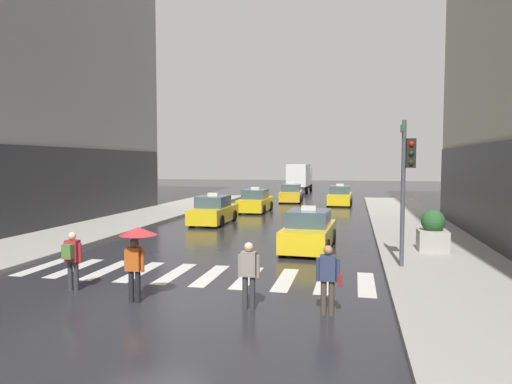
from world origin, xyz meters
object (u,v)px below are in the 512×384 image
object	(u,v)px
taxi_third	(256,202)
pedestrian_with_handbag	(328,276)
traffic_light_pole	(407,172)
box_truck	(300,177)
taxi_fourth	(340,197)
pedestrian_with_umbrella	(137,244)
taxi_second	(214,211)
taxi_lead	(309,232)
taxi_fifth	(291,194)
pedestrian_plain_coat	(249,271)
planter_near_corner	(433,232)
pedestrian_with_backpack	(72,256)

from	to	relation	value
taxi_third	pedestrian_with_handbag	size ratio (longest dim) A/B	2.76
traffic_light_pole	box_truck	world-z (taller)	traffic_light_pole
taxi_fourth	pedestrian_with_umbrella	size ratio (longest dim) A/B	2.36
taxi_second	taxi_lead	bearing A→B (deg)	-47.09
pedestrian_with_handbag	box_truck	bearing A→B (deg)	97.64
taxi_third	taxi_lead	bearing A→B (deg)	-68.88
taxi_second	taxi_fifth	distance (m)	15.51
box_truck	pedestrian_with_handbag	xyz separation A→B (m)	(5.72, -42.67, -0.92)
taxi_second	pedestrian_with_umbrella	xyz separation A→B (m)	(2.64, -14.82, 0.79)
taxi_fifth	pedestrian_plain_coat	distance (m)	30.22
box_truck	pedestrian_with_umbrella	bearing A→B (deg)	-88.80
taxi_fourth	taxi_third	bearing A→B (deg)	-132.13
traffic_light_pole	taxi_third	distance (m)	18.80
taxi_fifth	pedestrian_with_handbag	distance (m)	30.48
pedestrian_with_umbrella	planter_near_corner	distance (m)	11.63
traffic_light_pole	taxi_second	world-z (taller)	traffic_light_pole
pedestrian_with_backpack	pedestrian_with_umbrella	bearing A→B (deg)	-14.55
pedestrian_with_backpack	pedestrian_plain_coat	world-z (taller)	same
taxi_second	box_truck	world-z (taller)	box_truck
pedestrian_with_backpack	pedestrian_plain_coat	xyz separation A→B (m)	(5.17, -0.52, -0.03)
pedestrian_with_umbrella	pedestrian_plain_coat	bearing A→B (deg)	1.36
taxi_fifth	pedestrian_with_handbag	size ratio (longest dim) A/B	2.80
taxi_lead	pedestrian_with_backpack	xyz separation A→B (m)	(-5.85, -7.53, 0.25)
traffic_light_pole	taxi_second	bearing A→B (deg)	134.60
pedestrian_with_umbrella	taxi_lead	bearing A→B (deg)	66.17
taxi_fifth	traffic_light_pole	bearing A→B (deg)	-73.97
taxi_lead	planter_near_corner	xyz separation A→B (m)	(4.81, -0.09, 0.15)
taxi_fourth	planter_near_corner	size ratio (longest dim) A/B	2.87
pedestrian_with_umbrella	planter_near_corner	xyz separation A→B (m)	(8.39, 8.03, -0.64)
taxi_lead	taxi_fourth	distance (m)	19.82
traffic_light_pole	taxi_lead	bearing A→B (deg)	137.92
taxi_second	taxi_third	xyz separation A→B (m)	(1.06, 6.68, 0.00)
taxi_second	pedestrian_with_backpack	size ratio (longest dim) A/B	2.76
pedestrian_with_backpack	taxi_fifth	bearing A→B (deg)	85.96
traffic_light_pole	planter_near_corner	world-z (taller)	traffic_light_pole
taxi_lead	taxi_fifth	size ratio (longest dim) A/B	1.00
pedestrian_with_backpack	pedestrian_with_handbag	bearing A→B (deg)	-4.27
taxi_lead	pedestrian_with_backpack	distance (m)	9.54
box_truck	pedestrian_with_umbrella	world-z (taller)	box_truck
taxi_third	pedestrian_with_handbag	distance (m)	22.38
pedestrian_with_umbrella	pedestrian_plain_coat	distance (m)	2.97
taxi_fifth	box_truck	world-z (taller)	box_truck
traffic_light_pole	box_truck	bearing A→B (deg)	101.89
pedestrian_with_umbrella	pedestrian_with_handbag	size ratio (longest dim) A/B	1.18
pedestrian_with_backpack	pedestrian_with_handbag	world-z (taller)	same
box_truck	traffic_light_pole	bearing A→B (deg)	-78.11
pedestrian_with_handbag	pedestrian_plain_coat	world-z (taller)	same
taxi_lead	taxi_fifth	distance (m)	22.33
taxi_fourth	box_truck	distance (m)	15.71
taxi_third	pedestrian_plain_coat	size ratio (longest dim) A/B	2.76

